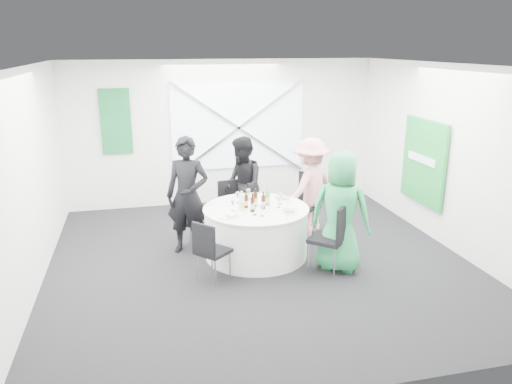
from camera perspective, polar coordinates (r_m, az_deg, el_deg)
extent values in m
plane|color=black|center=(7.42, 0.36, -7.85)|extent=(6.00, 6.00, 0.00)
plane|color=white|center=(6.77, 0.41, 14.29)|extent=(6.00, 6.00, 0.00)
plane|color=white|center=(9.84, -3.82, 6.76)|extent=(6.00, 0.00, 6.00)
plane|color=white|center=(4.26, 10.13, -6.79)|extent=(6.00, 0.00, 6.00)
plane|color=white|center=(6.91, -24.54, 1.07)|extent=(0.00, 6.00, 6.00)
plane|color=white|center=(8.20, 21.25, 3.68)|extent=(0.00, 6.00, 6.00)
cube|color=white|center=(9.84, -2.05, 7.38)|extent=(2.60, 0.03, 1.60)
cube|color=silver|center=(9.80, -2.00, 7.34)|extent=(2.63, 0.05, 1.84)
cube|color=silver|center=(9.80, -2.00, 7.34)|extent=(2.63, 0.05, 1.84)
cube|color=#125B28|center=(9.62, -15.73, 7.77)|extent=(0.55, 0.04, 1.20)
cube|color=#1A9234|center=(8.69, 18.59, 3.28)|extent=(0.05, 1.20, 1.40)
cylinder|color=silver|center=(7.46, 0.00, -4.64)|extent=(1.52, 1.52, 0.74)
cylinder|color=silver|center=(7.33, 0.00, -1.87)|extent=(1.56, 1.56, 0.02)
cube|color=black|center=(8.28, -2.63, -2.02)|extent=(0.47, 0.47, 0.05)
cube|color=black|center=(8.37, -3.12, -0.07)|extent=(0.39, 0.10, 0.43)
cylinder|color=silver|center=(8.55, -1.97, -3.00)|extent=(0.02, 0.02, 0.41)
cylinder|color=silver|center=(8.44, -4.04, -3.29)|extent=(0.02, 0.02, 0.41)
cylinder|color=silver|center=(8.26, -1.13, -3.70)|extent=(0.02, 0.02, 0.41)
cylinder|color=silver|center=(8.15, -3.27, -4.01)|extent=(0.02, 0.02, 0.41)
cube|color=black|center=(7.84, -7.08, -3.45)|extent=(0.52, 0.52, 0.04)
cube|color=black|center=(7.84, -8.31, -1.75)|extent=(0.23, 0.32, 0.40)
cylinder|color=silver|center=(8.10, -7.51, -4.38)|extent=(0.02, 0.02, 0.39)
cylinder|color=silver|center=(7.85, -8.52, -5.11)|extent=(0.02, 0.02, 0.39)
cylinder|color=silver|center=(7.97, -5.55, -4.66)|extent=(0.02, 0.02, 0.39)
cylinder|color=silver|center=(7.72, -6.52, -5.42)|extent=(0.02, 0.02, 0.39)
cube|color=black|center=(8.22, 5.20, -1.71)|extent=(0.65, 0.65, 0.06)
cube|color=black|center=(8.31, 6.18, 0.48)|extent=(0.29, 0.39, 0.50)
cylinder|color=silver|center=(8.35, 6.98, -3.38)|extent=(0.02, 0.02, 0.48)
cylinder|color=silver|center=(8.56, 4.92, -2.81)|extent=(0.02, 0.02, 0.48)
cylinder|color=silver|center=(8.06, 5.41, -4.07)|extent=(0.02, 0.02, 0.48)
cylinder|color=silver|center=(8.28, 3.32, -3.46)|extent=(0.02, 0.02, 0.48)
cube|color=black|center=(6.98, 8.16, -5.35)|extent=(0.64, 0.64, 0.05)
cube|color=black|center=(6.82, 9.93, -3.56)|extent=(0.32, 0.35, 0.48)
cylinder|color=silver|center=(6.86, 8.95, -8.07)|extent=(0.02, 0.02, 0.46)
cylinder|color=silver|center=(7.18, 9.97, -6.98)|extent=(0.02, 0.02, 0.46)
cylinder|color=silver|center=(6.98, 6.12, -7.51)|extent=(0.02, 0.02, 0.46)
cylinder|color=silver|center=(7.29, 7.25, -6.47)|extent=(0.02, 0.02, 0.46)
cube|color=black|center=(6.71, -4.91, -6.78)|extent=(0.55, 0.55, 0.05)
cube|color=black|center=(6.49, -6.00, -5.42)|extent=(0.27, 0.30, 0.42)
cylinder|color=silver|center=(6.79, -6.75, -8.57)|extent=(0.02, 0.02, 0.40)
cylinder|color=silver|center=(6.60, -4.68, -9.27)|extent=(0.02, 0.02, 0.40)
cylinder|color=silver|center=(7.00, -5.04, -7.70)|extent=(0.02, 0.02, 0.40)
cylinder|color=silver|center=(6.82, -2.98, -8.34)|extent=(0.02, 0.02, 0.40)
imported|color=black|center=(7.52, -7.82, -0.43)|extent=(0.77, 0.64, 1.79)
imported|color=black|center=(8.26, -1.60, 0.73)|extent=(0.44, 0.79, 1.63)
imported|color=pink|center=(8.19, 6.17, 0.52)|extent=(1.16, 0.97, 1.64)
imported|color=#299754|center=(6.96, 9.64, -2.27)|extent=(0.99, 0.92, 1.70)
cylinder|color=white|center=(7.82, -0.43, -0.54)|extent=(0.28, 0.28, 0.01)
cylinder|color=white|center=(7.50, -4.10, -1.36)|extent=(0.29, 0.29, 0.01)
cylinder|color=white|center=(7.73, 3.28, -0.79)|extent=(0.24, 0.24, 0.01)
cylinder|color=#86A85A|center=(7.72, 3.28, -0.65)|extent=(0.16, 0.16, 0.02)
cylinder|color=white|center=(7.14, 3.77, -2.28)|extent=(0.25, 0.25, 0.01)
cylinder|color=#86A85A|center=(7.13, 3.77, -2.13)|extent=(0.16, 0.16, 0.02)
cylinder|color=white|center=(6.95, -3.24, -2.79)|extent=(0.29, 0.29, 0.01)
cube|color=silver|center=(6.91, -2.80, -2.64)|extent=(0.18, 0.19, 0.04)
cylinder|color=#3C190A|center=(7.30, -1.14, -1.10)|extent=(0.06, 0.06, 0.19)
cylinder|color=#3C190A|center=(7.26, -1.15, -0.16)|extent=(0.02, 0.02, 0.06)
cylinder|color=tan|center=(7.30, -1.14, -1.24)|extent=(0.06, 0.06, 0.07)
cylinder|color=#3C190A|center=(7.37, -0.08, -0.82)|extent=(0.06, 0.06, 0.21)
cylinder|color=#3C190A|center=(7.34, -0.08, 0.19)|extent=(0.02, 0.02, 0.06)
cylinder|color=tan|center=(7.38, -0.08, -0.98)|extent=(0.06, 0.06, 0.07)
cylinder|color=#3C190A|center=(7.25, 0.84, -1.18)|extent=(0.06, 0.06, 0.20)
cylinder|color=#3C190A|center=(7.21, 0.85, -0.19)|extent=(0.02, 0.02, 0.06)
cylinder|color=tan|center=(7.25, 0.84, -1.33)|extent=(0.06, 0.06, 0.07)
cylinder|color=#3C190A|center=(7.12, -0.41, -1.46)|extent=(0.06, 0.06, 0.21)
cylinder|color=#3C190A|center=(7.08, -0.41, -0.41)|extent=(0.02, 0.02, 0.06)
cylinder|color=tan|center=(7.13, -0.41, -1.62)|extent=(0.06, 0.06, 0.07)
cylinder|color=green|center=(7.40, 1.32, -0.70)|extent=(0.08, 0.08, 0.23)
cylinder|color=green|center=(7.36, 1.33, 0.36)|extent=(0.03, 0.03, 0.06)
cylinder|color=tan|center=(7.41, 1.32, -0.87)|extent=(0.08, 0.08, 0.08)
cylinder|color=white|center=(7.16, -1.64, -1.27)|extent=(0.08, 0.08, 0.23)
cylinder|color=white|center=(7.12, -1.65, -0.14)|extent=(0.03, 0.03, 0.06)
cylinder|color=tan|center=(7.17, -1.64, -1.45)|extent=(0.08, 0.08, 0.08)
cylinder|color=white|center=(7.55, -2.08, -1.24)|extent=(0.06, 0.06, 0.00)
cylinder|color=white|center=(7.53, -2.09, -0.86)|extent=(0.01, 0.01, 0.10)
cone|color=white|center=(7.51, -2.09, -0.31)|extent=(0.07, 0.07, 0.08)
cylinder|color=white|center=(7.01, -0.13, -2.64)|extent=(0.06, 0.06, 0.00)
cylinder|color=white|center=(7.00, -0.13, -2.23)|extent=(0.01, 0.01, 0.10)
cone|color=white|center=(6.97, -0.13, -1.64)|extent=(0.07, 0.07, 0.08)
cylinder|color=white|center=(7.69, -0.89, -0.88)|extent=(0.06, 0.06, 0.00)
cylinder|color=white|center=(7.68, -0.89, -0.51)|extent=(0.01, 0.01, 0.10)
cone|color=white|center=(7.66, -0.89, 0.03)|extent=(0.07, 0.07, 0.08)
cylinder|color=white|center=(7.19, -2.65, -2.16)|extent=(0.06, 0.06, 0.00)
cylinder|color=white|center=(7.17, -2.66, -1.77)|extent=(0.01, 0.01, 0.10)
cone|color=white|center=(7.15, -2.66, -1.19)|extent=(0.07, 0.07, 0.08)
cylinder|color=white|center=(6.97, 0.70, -2.75)|extent=(0.06, 0.06, 0.00)
cylinder|color=white|center=(6.96, 0.70, -2.35)|extent=(0.01, 0.01, 0.10)
cone|color=white|center=(6.93, 0.70, -1.76)|extent=(0.07, 0.07, 0.08)
cylinder|color=white|center=(7.51, 2.79, -1.34)|extent=(0.06, 0.06, 0.00)
cylinder|color=white|center=(7.50, 2.80, -0.96)|extent=(0.01, 0.01, 0.10)
cone|color=white|center=(7.47, 2.81, -0.41)|extent=(0.07, 0.07, 0.08)
cylinder|color=white|center=(7.35, 2.59, -1.74)|extent=(0.06, 0.06, 0.00)
cylinder|color=white|center=(7.34, 2.59, -1.35)|extent=(0.01, 0.01, 0.10)
cone|color=white|center=(7.31, 2.60, -0.79)|extent=(0.07, 0.07, 0.08)
cube|color=silver|center=(6.98, 3.55, -2.76)|extent=(0.10, 0.13, 0.01)
cube|color=silver|center=(7.28, 4.50, -1.96)|extent=(0.10, 0.13, 0.01)
cube|color=silver|center=(7.58, 3.93, -1.18)|extent=(0.09, 0.14, 0.01)
cube|color=silver|center=(7.79, 2.33, -0.66)|extent=(0.08, 0.14, 0.01)
cube|color=silver|center=(7.88, 0.13, -0.46)|extent=(0.15, 0.02, 0.01)
cube|color=silver|center=(7.81, -2.14, -0.63)|extent=(0.15, 0.02, 0.01)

